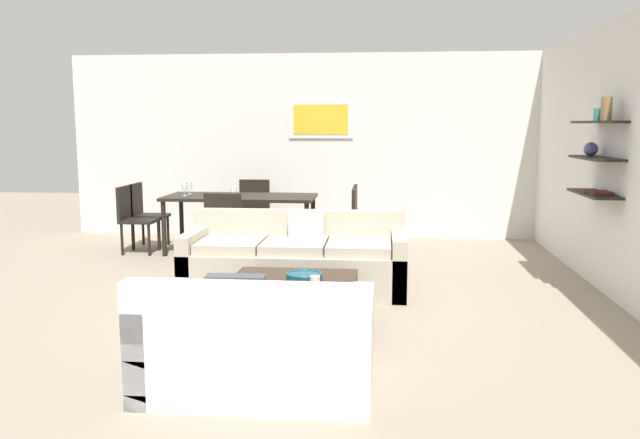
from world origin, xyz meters
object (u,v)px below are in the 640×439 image
(decorative_bowl, at_px, (304,276))
(dining_chair_right_near, at_px, (345,218))
(dining_chair_head, at_px, (253,206))
(wine_glass_left_near, at_px, (185,188))
(wine_glass_left_far, at_px, (189,186))
(dining_chair_foot, at_px, (225,224))
(coffee_table, at_px, (293,302))
(dining_chair_left_near, at_px, (133,215))
(wine_glass_foot, at_px, (234,190))
(candle_jar, at_px, (315,280))
(loveseat_white, at_px, (257,345))
(dining_table, at_px, (240,201))
(sofa_beige, at_px, (296,262))
(dining_chair_left_far, at_px, (144,211))
(dining_chair_right_far, at_px, (347,214))

(decorative_bowl, distance_m, dining_chair_right_near, 2.81)
(dining_chair_head, height_order, wine_glass_left_near, wine_glass_left_near)
(wine_glass_left_far, bearing_deg, dining_chair_foot, -52.76)
(coffee_table, xyz_separation_m, wine_glass_left_far, (-1.82, 3.13, 0.67))
(dining_chair_right_near, bearing_deg, dining_chair_left_near, 180.00)
(dining_chair_foot, bearing_deg, wine_glass_foot, 90.00)
(decorative_bowl, relative_size, candle_jar, 3.63)
(loveseat_white, distance_m, wine_glass_foot, 4.20)
(dining_table, relative_size, dining_chair_foot, 2.22)
(loveseat_white, xyz_separation_m, dining_chair_head, (-1.07, 5.22, 0.21))
(coffee_table, bearing_deg, dining_table, 110.11)
(sofa_beige, distance_m, dining_chair_head, 2.89)
(dining_chair_right_near, relative_size, dining_chair_foot, 1.00)
(sofa_beige, height_order, dining_table, sofa_beige)
(dining_chair_right_near, bearing_deg, dining_table, 172.10)
(loveseat_white, relative_size, wine_glass_left_far, 8.74)
(dining_table, relative_size, dining_chair_left_far, 2.22)
(decorative_bowl, bearing_deg, candle_jar, -54.37)
(loveseat_white, bearing_deg, dining_chair_right_far, 86.08)
(dining_table, height_order, dining_chair_right_near, dining_chair_right_near)
(loveseat_white, height_order, dining_chair_foot, dining_chair_foot)
(sofa_beige, bearing_deg, dining_chair_right_far, 79.00)
(dining_chair_right_near, distance_m, wine_glass_foot, 1.44)
(sofa_beige, bearing_deg, dining_chair_head, 109.92)
(coffee_table, xyz_separation_m, dining_chair_foot, (-1.11, 2.19, 0.31))
(candle_jar, relative_size, dining_chair_foot, 0.10)
(sofa_beige, xyz_separation_m, dining_table, (-0.98, 1.88, 0.39))
(sofa_beige, relative_size, wine_glass_foot, 14.23)
(dining_chair_left_far, bearing_deg, wine_glass_left_near, -23.94)
(decorative_bowl, xyz_separation_m, wine_glass_foot, (-1.20, 2.62, 0.45))
(dining_table, relative_size, dining_chair_left_near, 2.22)
(coffee_table, xyz_separation_m, dining_chair_left_far, (-2.49, 3.22, 0.31))
(decorative_bowl, xyz_separation_m, dining_table, (-1.20, 2.99, 0.27))
(loveseat_white, distance_m, coffee_table, 1.37)
(decorative_bowl, height_order, wine_glass_left_far, wine_glass_left_far)
(candle_jar, distance_m, dining_chair_left_near, 4.00)
(coffee_table, distance_m, dining_chair_left_far, 4.08)
(dining_chair_head, bearing_deg, candle_jar, -71.74)
(dining_table, height_order, dining_chair_right_far, dining_chair_right_far)
(dining_chair_right_far, xyz_separation_m, dining_chair_left_near, (-2.77, -0.38, 0.00))
(dining_table, bearing_deg, dining_chair_left_far, 172.10)
(dining_chair_foot, xyz_separation_m, wine_glass_left_near, (-0.71, 0.73, 0.35))
(wine_glass_left_far, bearing_deg, decorative_bowl, -58.22)
(dining_chair_right_far, distance_m, wine_glass_left_far, 2.13)
(dining_table, height_order, dining_chair_head, dining_chair_head)
(dining_chair_head, bearing_deg, dining_chair_left_near, -143.47)
(dining_chair_foot, bearing_deg, loveseat_white, -73.22)
(dining_chair_right_near, relative_size, wine_glass_left_near, 5.81)
(wine_glass_left_near, distance_m, wine_glass_left_far, 0.21)
(coffee_table, distance_m, dining_chair_left_near, 3.79)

